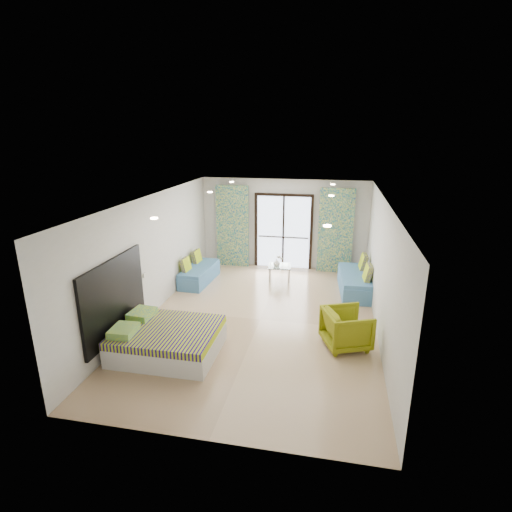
% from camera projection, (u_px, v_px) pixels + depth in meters
% --- Properties ---
extents(floor, '(5.00, 7.50, 0.01)m').
position_uv_depth(floor, '(260.00, 319.00, 8.94)').
color(floor, tan).
rests_on(floor, ground).
extents(ceiling, '(5.00, 7.50, 0.01)m').
position_uv_depth(ceiling, '(261.00, 200.00, 8.13)').
color(ceiling, silver).
rests_on(ceiling, ground).
extents(wall_back, '(5.00, 0.01, 2.70)m').
position_uv_depth(wall_back, '(284.00, 224.00, 12.04)').
color(wall_back, silver).
rests_on(wall_back, ground).
extents(wall_front, '(5.00, 0.01, 2.70)m').
position_uv_depth(wall_front, '(205.00, 354.00, 5.03)').
color(wall_front, silver).
rests_on(wall_front, ground).
extents(wall_left, '(0.01, 7.50, 2.70)m').
position_uv_depth(wall_left, '(152.00, 255.00, 9.00)').
color(wall_left, silver).
rests_on(wall_left, ground).
extents(wall_right, '(0.01, 7.50, 2.70)m').
position_uv_depth(wall_right, '(382.00, 270.00, 8.06)').
color(wall_right, silver).
rests_on(wall_right, ground).
extents(balcony_door, '(1.76, 0.08, 2.28)m').
position_uv_depth(balcony_door, '(283.00, 227.00, 12.04)').
color(balcony_door, black).
rests_on(balcony_door, floor).
extents(balcony_rail, '(1.52, 0.03, 0.04)m').
position_uv_depth(balcony_rail, '(283.00, 237.00, 12.14)').
color(balcony_rail, '#595451').
rests_on(balcony_rail, balcony_door).
extents(curtain_left, '(1.00, 0.10, 2.50)m').
position_uv_depth(curtain_left, '(232.00, 226.00, 12.19)').
color(curtain_left, silver).
rests_on(curtain_left, floor).
extents(curtain_right, '(1.00, 0.10, 2.50)m').
position_uv_depth(curtain_right, '(336.00, 231.00, 11.61)').
color(curtain_right, silver).
rests_on(curtain_right, floor).
extents(downlight_a, '(0.12, 0.12, 0.02)m').
position_uv_depth(downlight_a, '(154.00, 218.00, 6.53)').
color(downlight_a, '#FFE0B2').
rests_on(downlight_a, ceiling).
extents(downlight_b, '(0.12, 0.12, 0.02)m').
position_uv_depth(downlight_b, '(327.00, 226.00, 6.00)').
color(downlight_b, '#FFE0B2').
rests_on(downlight_b, ceiling).
extents(downlight_c, '(0.12, 0.12, 0.02)m').
position_uv_depth(downlight_c, '(210.00, 192.00, 9.34)').
color(downlight_c, '#FFE0B2').
rests_on(downlight_c, ceiling).
extents(downlight_d, '(0.12, 0.12, 0.02)m').
position_uv_depth(downlight_d, '(331.00, 196.00, 8.81)').
color(downlight_d, '#FFE0B2').
rests_on(downlight_d, ceiling).
extents(downlight_e, '(0.12, 0.12, 0.02)m').
position_uv_depth(downlight_e, '(232.00, 182.00, 11.21)').
color(downlight_e, '#FFE0B2').
rests_on(downlight_e, ceiling).
extents(downlight_f, '(0.12, 0.12, 0.02)m').
position_uv_depth(downlight_f, '(333.00, 184.00, 10.68)').
color(downlight_f, '#FFE0B2').
rests_on(downlight_f, ceiling).
extents(headboard, '(0.06, 2.10, 1.50)m').
position_uv_depth(headboard, '(115.00, 298.00, 7.47)').
color(headboard, black).
rests_on(headboard, floor).
extents(switch_plate, '(0.02, 0.10, 0.10)m').
position_uv_depth(switch_plate, '(145.00, 275.00, 8.64)').
color(switch_plate, silver).
rests_on(switch_plate, wall_left).
extents(bed, '(1.88, 1.53, 0.65)m').
position_uv_depth(bed, '(167.00, 340.00, 7.52)').
color(bed, silver).
rests_on(bed, floor).
extents(daybed_left, '(0.72, 1.66, 0.80)m').
position_uv_depth(daybed_left, '(199.00, 273.00, 11.10)').
color(daybed_left, teal).
rests_on(daybed_left, floor).
extents(daybed_right, '(0.85, 1.89, 0.91)m').
position_uv_depth(daybed_right, '(355.00, 282.00, 10.39)').
color(daybed_right, teal).
rests_on(daybed_right, floor).
extents(coffee_table, '(0.69, 0.69, 0.71)m').
position_uv_depth(coffee_table, '(280.00, 267.00, 11.27)').
color(coffee_table, silver).
rests_on(coffee_table, floor).
extents(vase, '(0.26, 0.26, 0.20)m').
position_uv_depth(vase, '(277.00, 263.00, 11.17)').
color(vase, white).
rests_on(vase, coffee_table).
extents(armchair, '(1.02, 1.04, 0.84)m').
position_uv_depth(armchair, '(347.00, 327.00, 7.71)').
color(armchair, olive).
rests_on(armchair, floor).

